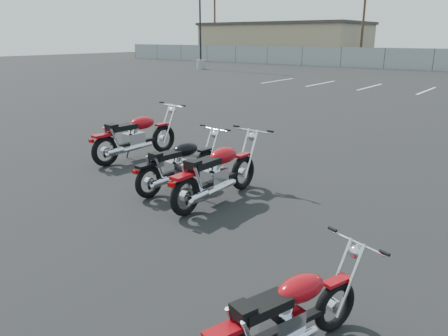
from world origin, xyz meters
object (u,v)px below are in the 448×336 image
Objects in this scene: motorcycle_rear_red at (287,316)px; motorcycle_front_red at (136,136)px; motorcycle_second_black at (179,164)px; motorcycle_third_red at (216,173)px.

motorcycle_front_red is at bearing 148.33° from motorcycle_rear_red.
motorcycle_second_black is at bearing 143.87° from motorcycle_rear_red.
motorcycle_front_red is 2.37m from motorcycle_second_black.
motorcycle_third_red is (3.17, -1.05, -0.03)m from motorcycle_front_red.
motorcycle_front_red is 1.15× the size of motorcycle_second_black.
motorcycle_second_black reaches higher than motorcycle_rear_red.
motorcycle_front_red reaches higher than motorcycle_third_red.
motorcycle_front_red is 3.34m from motorcycle_third_red.
motorcycle_rear_red is (3.82, -2.79, -0.05)m from motorcycle_second_black.
motorcycle_third_red is at bearing -7.73° from motorcycle_second_black.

